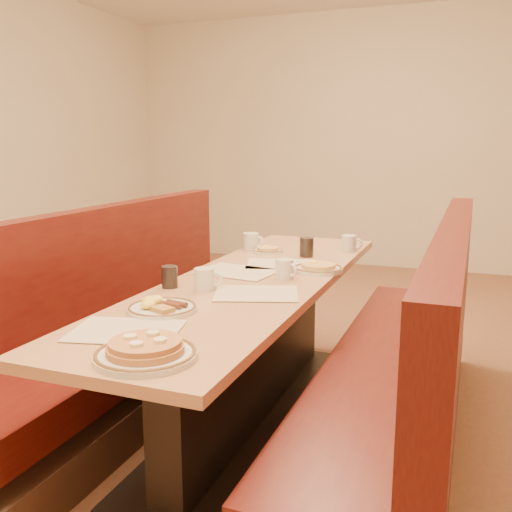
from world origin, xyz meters
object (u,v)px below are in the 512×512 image
(diner_table, at_px, (253,353))
(pancake_plate, at_px, (145,351))
(coffee_mug_a, at_px, (285,269))
(soda_tumbler_mid, at_px, (307,247))
(coffee_mug_b, at_px, (205,279))
(coffee_mug_c, at_px, (350,243))
(eggs_plate, at_px, (161,307))
(soda_tumbler_near, at_px, (170,277))
(coffee_mug_d, at_px, (252,241))
(booth_left, at_px, (126,337))
(booth_right, at_px, (407,377))

(diner_table, height_order, pancake_plate, pancake_plate)
(coffee_mug_a, distance_m, soda_tumbler_mid, 0.56)
(coffee_mug_b, distance_m, coffee_mug_c, 1.20)
(eggs_plate, bearing_deg, coffee_mug_b, 87.39)
(eggs_plate, relative_size, soda_tumbler_mid, 2.44)
(eggs_plate, bearing_deg, soda_tumbler_near, 114.27)
(coffee_mug_b, xyz_separation_m, coffee_mug_d, (-0.16, 0.96, 0.00))
(booth_left, relative_size, eggs_plate, 9.43)
(soda_tumbler_near, bearing_deg, coffee_mug_c, 63.83)
(booth_right, xyz_separation_m, coffee_mug_d, (-1.01, 0.68, 0.44))
(booth_left, relative_size, soda_tumbler_mid, 23.01)
(booth_right, xyz_separation_m, soda_tumbler_mid, (-0.64, 0.60, 0.44))
(soda_tumbler_mid, bearing_deg, booth_left, -143.92)
(booth_right, distance_m, soda_tumbler_near, 1.14)
(coffee_mug_d, xyz_separation_m, soda_tumbler_mid, (0.37, -0.08, 0.00))
(coffee_mug_a, bearing_deg, diner_table, -139.56)
(coffee_mug_a, distance_m, soda_tumbler_near, 0.55)
(diner_table, xyz_separation_m, coffee_mug_d, (-0.28, 0.68, 0.43))
(eggs_plate, distance_m, coffee_mug_d, 1.32)
(diner_table, xyz_separation_m, booth_left, (-0.73, 0.00, -0.01))
(pancake_plate, height_order, soda_tumbler_near, soda_tumbler_near)
(coffee_mug_a, bearing_deg, soda_tumbler_near, -117.69)
(booth_right, bearing_deg, pancake_plate, -121.21)
(coffee_mug_c, height_order, coffee_mug_d, coffee_mug_d)
(coffee_mug_a, xyz_separation_m, soda_tumbler_near, (-0.42, -0.35, 0.00))
(coffee_mug_a, bearing_deg, soda_tumbler_mid, 118.39)
(booth_right, height_order, coffee_mug_b, booth_right)
(booth_right, height_order, eggs_plate, booth_right)
(booth_right, height_order, coffee_mug_c, booth_right)
(booth_left, relative_size, coffee_mug_d, 18.82)
(booth_left, distance_m, coffee_mug_c, 1.39)
(pancake_plate, height_order, coffee_mug_d, coffee_mug_d)
(eggs_plate, bearing_deg, coffee_mug_d, 96.31)
(diner_table, bearing_deg, eggs_plate, -101.64)
(booth_right, relative_size, coffee_mug_b, 20.04)
(soda_tumbler_mid, bearing_deg, eggs_plate, -100.15)
(booth_left, height_order, eggs_plate, booth_left)
(booth_left, height_order, soda_tumbler_mid, booth_left)
(eggs_plate, bearing_deg, coffee_mug_c, 74.35)
(diner_table, distance_m, coffee_mug_a, 0.45)
(booth_right, xyz_separation_m, coffee_mug_c, (-0.45, 0.84, 0.44))
(coffee_mug_d, bearing_deg, soda_tumbler_mid, -9.83)
(booth_right, xyz_separation_m, eggs_plate, (-0.86, -0.63, 0.40))
(eggs_plate, bearing_deg, booth_left, 133.51)
(booth_right, bearing_deg, coffee_mug_a, 175.60)
(eggs_plate, xyz_separation_m, coffee_mug_d, (-0.15, 1.31, 0.04))
(pancake_plate, height_order, soda_tumbler_mid, soda_tumbler_mid)
(booth_right, distance_m, coffee_mug_a, 0.73)
(diner_table, relative_size, booth_left, 1.00)
(booth_left, xyz_separation_m, coffee_mug_b, (0.62, -0.28, 0.44))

